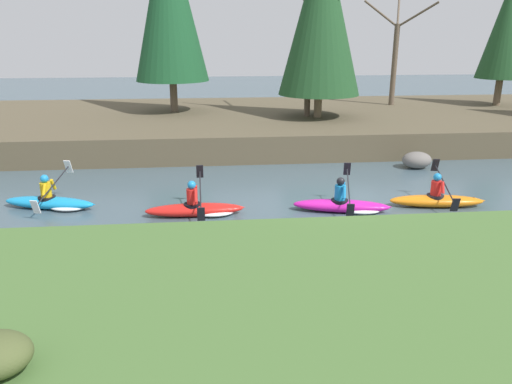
{
  "coord_description": "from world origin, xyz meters",
  "views": [
    {
      "loc": [
        -3.65,
        -13.36,
        4.85
      ],
      "look_at": [
        -2.35,
        -0.05,
        0.55
      ],
      "focal_mm": 35.0,
      "sensor_mm": 36.0,
      "label": 1
    }
  ],
  "objects_px": {
    "kayaker_trailing": "(199,209)",
    "kayaker_far_back": "(53,202)",
    "kayaker_lead": "(437,199)",
    "kayaker_middle": "(345,205)",
    "boulder_midstream": "(417,160)"
  },
  "relations": [
    {
      "from": "kayaker_trailing",
      "to": "kayaker_far_back",
      "type": "relative_size",
      "value": 1.0
    },
    {
      "from": "kayaker_middle",
      "to": "kayaker_far_back",
      "type": "relative_size",
      "value": 1.0
    },
    {
      "from": "boulder_midstream",
      "to": "kayaker_middle",
      "type": "bearing_deg",
      "value": -131.72
    },
    {
      "from": "kayaker_lead",
      "to": "kayaker_far_back",
      "type": "distance_m",
      "value": 11.11
    },
    {
      "from": "kayaker_lead",
      "to": "kayaker_far_back",
      "type": "relative_size",
      "value": 1.0
    },
    {
      "from": "kayaker_middle",
      "to": "boulder_midstream",
      "type": "bearing_deg",
      "value": 60.2
    },
    {
      "from": "boulder_midstream",
      "to": "kayaker_far_back",
      "type": "bearing_deg",
      "value": -164.82
    },
    {
      "from": "kayaker_lead",
      "to": "kayaker_middle",
      "type": "height_order",
      "value": "same"
    },
    {
      "from": "kayaker_lead",
      "to": "boulder_midstream",
      "type": "bearing_deg",
      "value": 81.82
    },
    {
      "from": "kayaker_lead",
      "to": "boulder_midstream",
      "type": "distance_m",
      "value": 4.37
    },
    {
      "from": "kayaker_middle",
      "to": "kayaker_trailing",
      "type": "bearing_deg",
      "value": -169.48
    },
    {
      "from": "kayaker_lead",
      "to": "kayaker_middle",
      "type": "xyz_separation_m",
      "value": [
        -2.78,
        -0.17,
        -0.02
      ]
    },
    {
      "from": "kayaker_middle",
      "to": "boulder_midstream",
      "type": "xyz_separation_m",
      "value": [
        3.91,
        4.39,
        0.11
      ]
    },
    {
      "from": "kayaker_trailing",
      "to": "kayaker_far_back",
      "type": "distance_m",
      "value": 4.29
    },
    {
      "from": "kayaker_lead",
      "to": "kayaker_trailing",
      "type": "relative_size",
      "value": 1.01
    }
  ]
}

